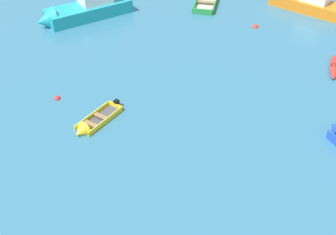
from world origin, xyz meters
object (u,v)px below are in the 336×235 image
kayak_red_far_right (334,67)px  motor_launch_turquoise_far_left (82,8)px  rowboat_yellow_cluster_inner (89,126)px  motor_launch_orange_back_row_left (302,1)px  mooring_buoy_between_boats_right (255,27)px  mooring_buoy_near_foreground (57,99)px

kayak_red_far_right → motor_launch_turquoise_far_left: bearing=162.3°
rowboat_yellow_cluster_inner → kayak_red_far_right: rowboat_yellow_cluster_inner is taller
motor_launch_orange_back_row_left → kayak_red_far_right: (0.80, -9.05, -0.52)m
kayak_red_far_right → mooring_buoy_between_boats_right: 7.01m
motor_launch_orange_back_row_left → motor_launch_turquoise_far_left: 16.83m
rowboat_yellow_cluster_inner → motor_launch_turquoise_far_left: size_ratio=0.46×
rowboat_yellow_cluster_inner → motor_launch_orange_back_row_left: (12.76, 16.42, 0.52)m
motor_launch_turquoise_far_left → mooring_buoy_between_boats_right: bearing=-0.7°
rowboat_yellow_cluster_inner → motor_launch_orange_back_row_left: size_ratio=0.50×
motor_launch_orange_back_row_left → motor_launch_turquoise_far_left: motor_launch_turquoise_far_left is taller
motor_launch_orange_back_row_left → mooring_buoy_near_foreground: 20.70m
motor_launch_turquoise_far_left → mooring_buoy_between_boats_right: size_ratio=15.03×
motor_launch_turquoise_far_left → mooring_buoy_between_boats_right: motor_launch_turquoise_far_left is taller
motor_launch_orange_back_row_left → mooring_buoy_near_foreground: bearing=-137.3°
rowboat_yellow_cluster_inner → mooring_buoy_near_foreground: (-2.44, 2.38, -0.13)m
motor_launch_orange_back_row_left → motor_launch_turquoise_far_left: size_ratio=0.92×
kayak_red_far_right → motor_launch_turquoise_far_left: motor_launch_turquoise_far_left is taller
rowboat_yellow_cluster_inner → mooring_buoy_between_boats_right: 15.61m
motor_launch_orange_back_row_left → motor_launch_turquoise_far_left: (-16.46, -3.53, 0.12)m
mooring_buoy_between_boats_right → mooring_buoy_near_foreground: (-11.48, -10.35, 0.00)m
motor_launch_turquoise_far_left → mooring_buoy_near_foreground: bearing=-83.2°
motor_launch_orange_back_row_left → mooring_buoy_near_foreground: motor_launch_orange_back_row_left is taller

